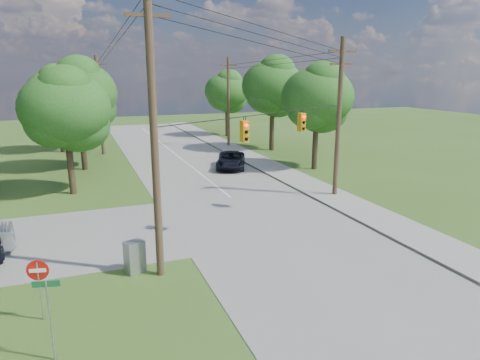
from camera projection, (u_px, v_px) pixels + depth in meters
name	position (u px, v px, depth m)	size (l,w,h in m)	color
ground	(264.00, 261.00, 19.27)	(140.00, 140.00, 0.00)	#3A541C
main_road	(260.00, 221.00, 24.49)	(10.00, 100.00, 0.03)	gray
sidewalk_east	(358.00, 207.00, 26.80)	(2.60, 100.00, 0.12)	gray
pole_sw	(154.00, 127.00, 16.52)	(2.00, 0.32, 12.00)	#4F3928
pole_ne	(339.00, 116.00, 28.27)	(2.00, 0.32, 10.50)	#4F3928
pole_north_e	(228.00, 101.00, 48.28)	(2.00, 0.32, 10.00)	#4F3928
pole_north_w	(100.00, 105.00, 43.46)	(2.00, 0.32, 10.00)	#4F3928
power_lines	(215.00, 59.00, 28.02)	(13.93, 29.62, 4.93)	black
traffic_signals	(275.00, 126.00, 22.83)	(4.91, 3.27, 1.05)	orange
tree_w_near	(65.00, 109.00, 28.64)	(6.00, 6.00, 8.40)	#403120
tree_w_mid	(78.00, 93.00, 36.07)	(6.40, 6.40, 9.22)	#403120
tree_w_far	(57.00, 93.00, 44.52)	(6.00, 6.00, 8.73)	#403120
tree_e_near	(317.00, 97.00, 36.40)	(6.20, 6.20, 8.81)	#403120
tree_e_mid	(273.00, 86.00, 45.47)	(6.60, 6.60, 9.64)	#403120
tree_e_far	(227.00, 91.00, 56.24)	(5.80, 5.80, 8.32)	#403120
car_main_north	(231.00, 160.00, 37.89)	(2.39, 5.19, 1.44)	black
control_cabinet	(135.00, 257.00, 18.07)	(0.77, 0.56, 1.40)	gray
do_not_enter_sign	(38.00, 276.00, 14.31)	(0.73, 0.21, 2.22)	gray
street_name_sign	(49.00, 310.00, 12.27)	(0.75, 0.21, 2.57)	gray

